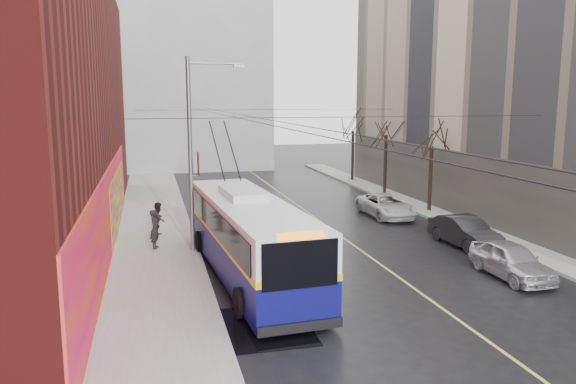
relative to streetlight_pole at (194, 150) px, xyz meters
name	(u,v)px	position (x,y,z in m)	size (l,w,h in m)	color
ground	(413,322)	(6.14, -10.00, -4.85)	(140.00, 140.00, 0.00)	black
sidewalk_left	(155,243)	(-1.86, 2.00, -4.77)	(4.00, 60.00, 0.15)	gray
sidewalk_right	(463,225)	(15.14, 2.00, -4.77)	(2.00, 60.00, 0.15)	gray
lane_line	(326,225)	(7.64, 4.00, -4.84)	(0.12, 50.00, 0.01)	#BFB74C
building_right	(569,84)	(23.13, 4.00, 3.15)	(14.06, 36.00, 16.00)	#C6B28F
building_far	(168,80)	(0.14, 34.99, 4.17)	(20.50, 12.10, 18.00)	gray
streetlight_pole	(194,150)	(0.00, 0.00, 0.00)	(2.65, 0.60, 9.00)	slate
catenary_wires	(253,115)	(3.60, 4.77, 1.40)	(18.00, 60.00, 0.22)	black
tree_near	(432,134)	(15.14, 6.00, 0.13)	(3.20, 3.20, 6.40)	black
tree_mid	(386,124)	(15.14, 13.00, 0.41)	(3.20, 3.20, 6.68)	black
tree_far	(353,122)	(15.14, 20.00, 0.30)	(3.20, 3.20, 6.57)	black
puddle	(267,326)	(1.45, -9.24, -4.84)	(2.66, 3.66, 0.01)	black
pigeons_flying	(264,96)	(3.21, -0.49, 2.42)	(4.69, 3.17, 0.71)	slate
trolleybus	(249,236)	(1.81, -4.09, -3.16)	(3.68, 12.94, 6.06)	#0B0A51
parked_car_a	(511,260)	(12.03, -6.77, -4.13)	(1.70, 4.22, 1.44)	silver
parked_car_b	(465,232)	(12.86, -1.95, -4.12)	(1.54, 4.42, 1.46)	#232325
parked_car_c	(386,206)	(11.94, 5.46, -4.16)	(2.27, 4.91, 1.37)	#BBBBBD
following_car	(242,207)	(3.31, 7.25, -4.18)	(1.58, 3.93, 1.34)	#B5B4B9
pedestrian_a	(155,229)	(-1.85, 0.68, -3.77)	(0.68, 0.44, 1.86)	black
pedestrian_b	(159,219)	(-1.64, 3.27, -3.83)	(0.84, 0.66, 1.74)	black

